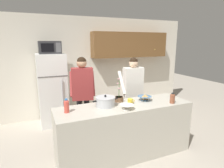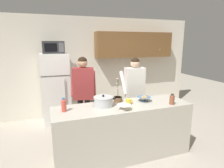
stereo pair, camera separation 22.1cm
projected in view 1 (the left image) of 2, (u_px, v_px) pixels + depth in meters
ground_plane at (124, 154)px, 3.35m from camera, size 14.00×14.00×0.00m
back_wall_unit at (96, 62)px, 5.16m from camera, size 6.00×0.48×2.60m
kitchen_island at (124, 130)px, 3.25m from camera, size 2.32×0.68×0.92m
refrigerator at (53, 90)px, 4.45m from camera, size 0.64×0.68×1.70m
microwave at (50, 47)px, 4.21m from camera, size 0.48×0.37×0.28m
person_near_pot at (83, 88)px, 3.79m from camera, size 0.57×0.50×1.67m
person_by_sink at (133, 86)px, 4.06m from camera, size 0.51×0.42×1.64m
cooking_pot at (105, 101)px, 3.09m from camera, size 0.43×0.32×0.19m
coffee_mug at (130, 101)px, 3.19m from camera, size 0.13×0.09×0.10m
bread_bowl at (145, 98)px, 3.38m from camera, size 0.25×0.25×0.10m
empty_bowl at (127, 107)px, 2.93m from camera, size 0.22×0.22×0.08m
bottle_near_edge at (172, 98)px, 3.23m from camera, size 0.08×0.08×0.18m
bottle_mid_counter at (67, 106)px, 2.80m from camera, size 0.08×0.08×0.22m
potted_orchid at (119, 98)px, 3.33m from camera, size 0.15×0.15×0.43m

